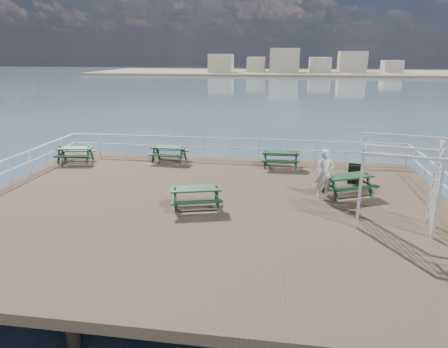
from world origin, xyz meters
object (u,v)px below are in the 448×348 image
picnic_table_d (196,193)px  person (325,174)px  picnic_table_e (348,181)px  picnic_table_a (75,151)px  picnic_table_b (169,151)px  picnic_table_c (281,156)px  trellis_arbor (397,186)px

picnic_table_d → person: (4.64, 1.89, 0.39)m
picnic_table_e → picnic_table_a: bearing=141.2°
picnic_table_a → picnic_table_d: size_ratio=0.92×
picnic_table_b → picnic_table_d: (2.79, -6.18, 0.00)m
picnic_table_a → picnic_table_e: picnic_table_e is taller
picnic_table_e → person: (-0.96, -0.40, 0.36)m
picnic_table_d → person: 5.03m
picnic_table_a → picnic_table_b: picnic_table_b is taller
picnic_table_c → picnic_table_e: (2.68, -3.66, 0.02)m
picnic_table_a → picnic_table_d: bearing=-43.8°
picnic_table_b → picnic_table_c: size_ratio=1.04×
picnic_table_e → person: size_ratio=1.24×
picnic_table_a → picnic_table_c: bearing=-5.0°
picnic_table_e → person: person is taller
trellis_arbor → picnic_table_d: bearing=-173.3°
picnic_table_e → picnic_table_d: bearing=176.3°
picnic_table_d → person: bearing=6.2°
picnic_table_b → trellis_arbor: size_ratio=0.62×
picnic_table_a → picnic_table_e: 13.45m
picnic_table_c → picnic_table_b: bearing=177.4°
picnic_table_c → picnic_table_d: size_ratio=0.85×
picnic_table_b → picnic_table_c: (5.71, -0.23, 0.00)m
picnic_table_e → picnic_table_c: bearing=100.3°
picnic_table_a → picnic_table_c: 10.45m
person → picnic_table_e: bearing=20.5°
picnic_table_c → picnic_table_e: 4.54m
picnic_table_d → picnic_table_e: picnic_table_e is taller
trellis_arbor → person: bearing=141.3°
picnic_table_e → person: 1.10m
picnic_table_c → picnic_table_d: (-2.93, -5.95, 0.00)m
picnic_table_a → picnic_table_e: (13.11, -3.01, 0.03)m
picnic_table_e → trellis_arbor: size_ratio=0.78×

